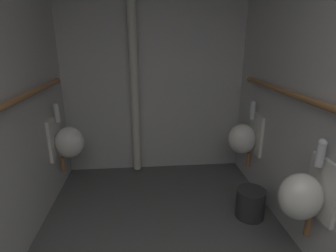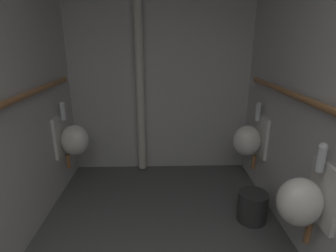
# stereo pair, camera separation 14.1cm
# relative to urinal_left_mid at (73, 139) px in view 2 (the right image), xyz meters

# --- Properties ---
(wall_back) EXTENTS (2.31, 0.06, 2.66)m
(wall_back) POSITION_rel_urinal_left_mid_xyz_m (0.95, 0.55, 0.74)
(wall_back) COLOR #BAB8B6
(wall_back) RESTS_ON ground
(urinal_left_mid) EXTENTS (0.32, 0.30, 0.76)m
(urinal_left_mid) POSITION_rel_urinal_left_mid_xyz_m (0.00, 0.00, 0.00)
(urinal_left_mid) COLOR silver
(urinal_right_mid) EXTENTS (0.32, 0.30, 0.76)m
(urinal_right_mid) POSITION_rel_urinal_left_mid_xyz_m (1.90, -1.21, 0.00)
(urinal_right_mid) COLOR silver
(urinal_right_far) EXTENTS (0.32, 0.30, 0.76)m
(urinal_right_far) POSITION_rel_urinal_left_mid_xyz_m (1.90, -0.07, 0.00)
(urinal_right_far) COLOR silver
(standpipe_back_wall) EXTENTS (0.10, 0.10, 2.61)m
(standpipe_back_wall) POSITION_rel_urinal_left_mid_xyz_m (0.71, 0.44, 0.74)
(standpipe_back_wall) COLOR beige
(standpipe_back_wall) RESTS_ON ground
(waste_bin) EXTENTS (0.27, 0.27, 0.28)m
(waste_bin) POSITION_rel_urinal_left_mid_xyz_m (1.80, -0.62, -0.45)
(waste_bin) COLOR #2D2D2D
(waste_bin) RESTS_ON ground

